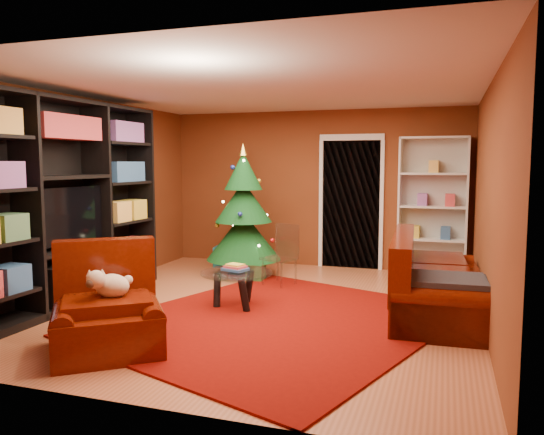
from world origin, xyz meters
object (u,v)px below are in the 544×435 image
(media_unit, at_px, (64,204))
(armchair, at_px, (107,308))
(christmas_tree, at_px, (244,212))
(white_bookshelf, at_px, (432,207))
(gift_box_red, at_px, (237,258))
(rug, at_px, (278,321))
(coffee_table, at_px, (237,289))
(gift_box_green, at_px, (256,273))
(acrylic_chair, at_px, (279,258))
(dog, at_px, (112,286))
(sofa, at_px, (438,274))
(gift_box_teal, at_px, (225,256))

(media_unit, height_order, armchair, media_unit)
(media_unit, xyz_separation_m, christmas_tree, (1.41, 2.32, -0.25))
(christmas_tree, relative_size, white_bookshelf, 0.93)
(christmas_tree, distance_m, armchair, 3.56)
(white_bookshelf, bearing_deg, gift_box_red, -175.81)
(media_unit, xyz_separation_m, armchair, (1.43, -1.19, -0.84))
(rug, xyz_separation_m, coffee_table, (-0.64, 0.39, 0.22))
(gift_box_red, xyz_separation_m, white_bookshelf, (3.17, 0.18, 0.95))
(media_unit, distance_m, white_bookshelf, 5.28)
(media_unit, bearing_deg, gift_box_green, 50.84)
(media_unit, relative_size, acrylic_chair, 4.12)
(coffee_table, height_order, acrylic_chair, acrylic_chair)
(armchair, bearing_deg, acrylic_chair, 39.28)
(coffee_table, bearing_deg, gift_box_green, 101.03)
(white_bookshelf, bearing_deg, armchair, -120.74)
(christmas_tree, height_order, coffee_table, christmas_tree)
(media_unit, height_order, dog, media_unit)
(coffee_table, bearing_deg, media_unit, -164.88)
(gift_box_red, distance_m, sofa, 3.91)
(gift_box_green, bearing_deg, acrylic_chair, -25.50)
(rug, bearing_deg, coffee_table, 148.51)
(gift_box_red, bearing_deg, christmas_tree, -61.23)
(gift_box_green, distance_m, armchair, 3.22)
(media_unit, distance_m, coffee_table, 2.31)
(white_bookshelf, relative_size, sofa, 1.00)
(gift_box_teal, relative_size, armchair, 0.32)
(white_bookshelf, xyz_separation_m, dog, (-2.73, -4.37, -0.46))
(gift_box_green, distance_m, white_bookshelf, 2.90)
(rug, relative_size, gift_box_teal, 10.89)
(gift_box_red, relative_size, acrylic_chair, 0.28)
(dog, bearing_deg, gift_box_green, 47.67)
(media_unit, xyz_separation_m, dog, (1.44, -1.12, -0.64))
(armchair, bearing_deg, dog, 45.00)
(coffee_table, bearing_deg, sofa, 11.31)
(gift_box_green, height_order, sofa, sofa)
(white_bookshelf, height_order, acrylic_chair, white_bookshelf)
(rug, distance_m, christmas_tree, 2.68)
(dog, bearing_deg, acrylic_chair, 39.15)
(gift_box_red, relative_size, white_bookshelf, 0.10)
(coffee_table, xyz_separation_m, acrylic_chair, (0.14, 1.26, 0.17))
(christmas_tree, xyz_separation_m, armchair, (0.02, -3.51, -0.59))
(rug, bearing_deg, christmas_tree, 119.64)
(sofa, bearing_deg, acrylic_chair, 67.06)
(gift_box_teal, relative_size, sofa, 0.15)
(dog, bearing_deg, rug, 9.38)
(gift_box_red, xyz_separation_m, acrylic_chair, (1.15, -1.27, 0.28))
(gift_box_red, xyz_separation_m, coffee_table, (1.01, -2.53, 0.12))
(gift_box_green, xyz_separation_m, sofa, (2.58, -1.00, 0.35))
(white_bookshelf, relative_size, dog, 5.48)
(christmas_tree, bearing_deg, acrylic_chair, -35.20)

